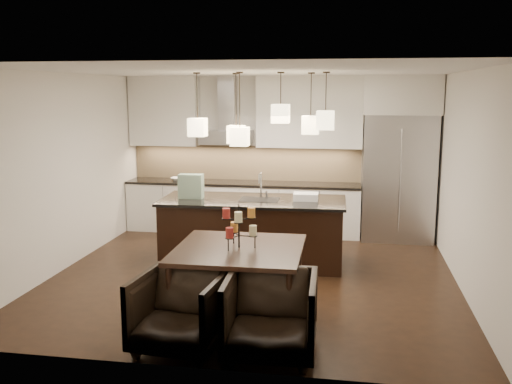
% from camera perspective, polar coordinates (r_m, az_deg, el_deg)
% --- Properties ---
extents(floor, '(5.50, 5.50, 0.02)m').
position_cam_1_polar(floor, '(8.05, -0.24, -8.41)').
color(floor, black).
rests_on(floor, ground).
extents(ceiling, '(5.50, 5.50, 0.02)m').
position_cam_1_polar(ceiling, '(7.64, -0.26, 12.09)').
color(ceiling, white).
rests_on(ceiling, wall_back).
extents(wall_back, '(5.50, 0.02, 2.80)m').
position_cam_1_polar(wall_back, '(10.43, 2.36, 3.79)').
color(wall_back, silver).
rests_on(wall_back, ground).
extents(wall_front, '(5.50, 0.02, 2.80)m').
position_cam_1_polar(wall_front, '(5.07, -5.61, -3.02)').
color(wall_front, silver).
rests_on(wall_front, ground).
extents(wall_left, '(0.02, 5.50, 2.80)m').
position_cam_1_polar(wall_left, '(8.63, -18.63, 1.94)').
color(wall_left, silver).
rests_on(wall_left, ground).
extents(wall_right, '(0.02, 5.50, 2.80)m').
position_cam_1_polar(wall_right, '(7.74, 20.31, 0.96)').
color(wall_right, silver).
rests_on(wall_right, ground).
extents(refrigerator, '(1.20, 0.72, 2.15)m').
position_cam_1_polar(refrigerator, '(10.04, 14.04, 1.38)').
color(refrigerator, '#B7B7BA').
rests_on(refrigerator, floor).
extents(fridge_panel, '(1.26, 0.72, 0.65)m').
position_cam_1_polar(fridge_panel, '(9.93, 14.39, 9.39)').
color(fridge_panel, silver).
rests_on(fridge_panel, refrigerator).
extents(lower_cabinets, '(4.21, 0.62, 0.88)m').
position_cam_1_polar(lower_cabinets, '(10.35, -1.35, -1.63)').
color(lower_cabinets, silver).
rests_on(lower_cabinets, floor).
extents(countertop, '(4.21, 0.66, 0.04)m').
position_cam_1_polar(countertop, '(10.27, -1.36, 0.89)').
color(countertop, black).
rests_on(countertop, lower_cabinets).
extents(backsplash, '(4.21, 0.02, 0.63)m').
position_cam_1_polar(backsplash, '(10.51, -1.05, 2.95)').
color(backsplash, tan).
rests_on(backsplash, countertop).
extents(upper_cab_left, '(1.25, 0.35, 1.25)m').
position_cam_1_polar(upper_cab_left, '(10.66, -9.14, 7.99)').
color(upper_cab_left, silver).
rests_on(upper_cab_left, wall_back).
extents(upper_cab_right, '(1.85, 0.35, 1.25)m').
position_cam_1_polar(upper_cab_right, '(10.12, 5.39, 7.97)').
color(upper_cab_right, silver).
rests_on(upper_cab_right, wall_back).
extents(hood_canopy, '(0.90, 0.52, 0.24)m').
position_cam_1_polar(hood_canopy, '(10.28, -2.97, 5.49)').
color(hood_canopy, '#B7B7BA').
rests_on(hood_canopy, wall_back).
extents(hood_chimney, '(0.30, 0.28, 0.96)m').
position_cam_1_polar(hood_chimney, '(10.36, -2.87, 8.85)').
color(hood_chimney, '#B7B7BA').
rests_on(hood_chimney, hood_canopy).
extents(fruit_bowl, '(0.27, 0.27, 0.06)m').
position_cam_1_polar(fruit_bowl, '(10.50, -7.81, 1.29)').
color(fruit_bowl, silver).
rests_on(fruit_bowl, countertop).
extents(island_body, '(2.66, 1.13, 0.93)m').
position_cam_1_polar(island_body, '(8.51, -0.31, -4.07)').
color(island_body, black).
rests_on(island_body, floor).
extents(island_top, '(2.74, 1.21, 0.04)m').
position_cam_1_polar(island_top, '(8.40, -0.31, -0.87)').
color(island_top, black).
rests_on(island_top, island_body).
extents(faucet, '(0.11, 0.26, 0.40)m').
position_cam_1_polar(faucet, '(8.45, 0.49, 0.72)').
color(faucet, silver).
rests_on(faucet, island_top).
extents(tote_bag, '(0.36, 0.20, 0.36)m').
position_cam_1_polar(tote_bag, '(8.52, -6.52, 0.58)').
color(tote_bag, '#154727').
rests_on(tote_bag, island_top).
extents(food_container, '(0.36, 0.26, 0.11)m').
position_cam_1_polar(food_container, '(8.34, 5.01, -0.47)').
color(food_container, silver).
rests_on(food_container, island_top).
extents(dining_table, '(1.42, 1.42, 0.84)m').
position_cam_1_polar(dining_table, '(6.46, -1.69, -9.14)').
color(dining_table, black).
rests_on(dining_table, floor).
extents(candelabra, '(0.41, 0.41, 0.49)m').
position_cam_1_polar(candelabra, '(6.27, -1.72, -3.40)').
color(candelabra, black).
rests_on(candelabra, dining_table).
extents(candle_a, '(0.09, 0.09, 0.11)m').
position_cam_1_polar(candle_a, '(6.25, -0.31, -3.87)').
color(candle_a, '#F8F3B4').
rests_on(candle_a, candelabra).
extents(candle_b, '(0.09, 0.09, 0.11)m').
position_cam_1_polar(candle_b, '(6.42, -2.19, -3.51)').
color(candle_b, orange).
rests_on(candle_b, candelabra).
extents(candle_c, '(0.09, 0.09, 0.11)m').
position_cam_1_polar(candle_c, '(6.17, -2.66, -4.08)').
color(candle_c, '#AC2B24').
rests_on(candle_c, candelabra).
extents(candle_d, '(0.09, 0.09, 0.11)m').
position_cam_1_polar(candle_d, '(6.32, -0.47, -2.07)').
color(candle_d, orange).
rests_on(candle_d, candelabra).
extents(candle_e, '(0.09, 0.09, 0.11)m').
position_cam_1_polar(candle_e, '(6.29, -2.99, -2.14)').
color(candle_e, '#AC2B24').
rests_on(candle_e, candelabra).
extents(candle_f, '(0.09, 0.09, 0.11)m').
position_cam_1_polar(candle_f, '(6.10, -1.77, -2.52)').
color(candle_f, '#F8F3B4').
rests_on(candle_f, candelabra).
extents(armchair_left, '(0.92, 0.94, 0.78)m').
position_cam_1_polar(armchair_left, '(5.80, -7.67, -11.79)').
color(armchair_left, black).
rests_on(armchair_left, floor).
extents(armchair_right, '(0.90, 0.93, 0.82)m').
position_cam_1_polar(armchair_right, '(5.62, 1.46, -12.26)').
color(armchair_right, black).
rests_on(armchair_right, floor).
extents(pendant_a, '(0.24, 0.24, 0.26)m').
position_cam_1_polar(pendant_a, '(8.27, -5.86, 6.45)').
color(pendant_a, '#FAE2A9').
rests_on(pendant_a, ceiling).
extents(pendant_b, '(0.24, 0.24, 0.26)m').
position_cam_1_polar(pendant_b, '(8.49, -1.99, 5.78)').
color(pendant_b, '#FAE2A9').
rests_on(pendant_b, ceiling).
extents(pendant_c, '(0.24, 0.24, 0.26)m').
position_cam_1_polar(pendant_c, '(8.00, 2.47, 7.83)').
color(pendant_c, '#FAE2A9').
rests_on(pendant_c, ceiling).
extents(pendant_d, '(0.24, 0.24, 0.26)m').
position_cam_1_polar(pendant_d, '(8.27, 5.47, 6.68)').
color(pendant_d, '#FAE2A9').
rests_on(pendant_d, ceiling).
extents(pendant_e, '(0.24, 0.24, 0.26)m').
position_cam_1_polar(pendant_e, '(7.97, 6.95, 7.13)').
color(pendant_e, '#FAE2A9').
rests_on(pendant_e, ceiling).
extents(pendant_f, '(0.24, 0.24, 0.26)m').
position_cam_1_polar(pendant_f, '(8.00, -1.62, 5.57)').
color(pendant_f, '#FAE2A9').
rests_on(pendant_f, ceiling).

